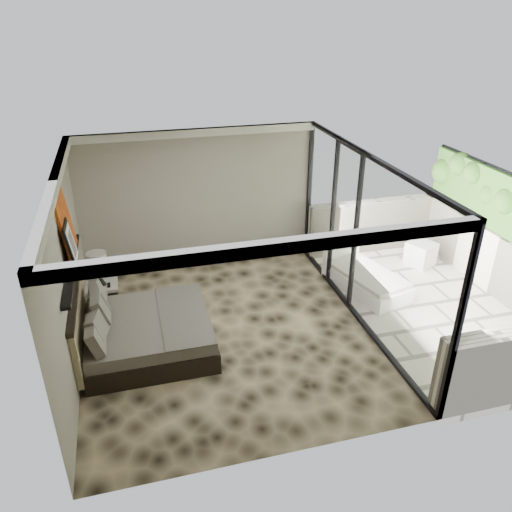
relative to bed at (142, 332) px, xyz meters
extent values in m
plane|color=black|center=(1.34, -0.01, -0.32)|extent=(5.00, 5.00, 0.00)
cube|color=silver|center=(1.34, -0.01, 2.47)|extent=(4.50, 5.00, 0.02)
cube|color=gray|center=(1.34, 2.48, 1.08)|extent=(4.50, 0.02, 2.80)
cube|color=gray|center=(-0.90, -0.01, 1.08)|extent=(0.02, 5.00, 2.80)
cube|color=white|center=(3.59, -0.01, 1.08)|extent=(0.08, 5.00, 2.80)
cube|color=beige|center=(5.09, -0.01, -0.38)|extent=(3.00, 5.00, 0.12)
cube|color=#B6AC94|center=(6.44, -0.01, 0.23)|extent=(0.30, 5.00, 1.10)
cube|color=black|center=(-0.84, 0.09, 1.18)|extent=(0.12, 2.20, 0.05)
cube|color=black|center=(0.11, 0.00, -0.16)|extent=(1.89, 1.80, 0.32)
cube|color=#544F46|center=(0.11, 0.00, 0.10)|extent=(1.83, 1.74, 0.20)
cube|color=#47433D|center=(0.65, 0.00, 0.20)|extent=(0.72, 1.78, 0.03)
cube|color=#847054|center=(-0.86, 0.00, 0.31)|extent=(0.08, 1.90, 0.90)
cube|color=black|center=(-0.57, 1.31, -0.05)|extent=(0.64, 0.64, 0.53)
cone|color=black|center=(-0.58, 1.29, 0.28)|extent=(0.19, 0.19, 0.17)
cone|color=black|center=(-0.58, 1.29, 0.45)|extent=(0.19, 0.19, 0.17)
cylinder|color=beige|center=(-0.58, 1.29, 0.68)|extent=(0.33, 0.33, 0.22)
cube|color=#B83F0F|center=(-0.86, 0.48, 1.65)|extent=(0.13, 0.90, 0.90)
cube|color=black|center=(-0.80, 0.19, 1.50)|extent=(0.11, 0.50, 0.60)
cube|color=silver|center=(5.66, 1.39, -0.08)|extent=(0.64, 0.64, 0.49)
cube|color=white|center=(4.15, 0.78, -0.18)|extent=(1.22, 1.80, 0.29)
cube|color=beige|center=(4.15, 0.78, 0.01)|extent=(1.15, 1.69, 0.08)
cube|color=white|center=(3.95, 1.52, 0.15)|extent=(0.83, 0.33, 0.36)
camera|label=1|loc=(0.07, -6.51, 4.47)|focal=35.00mm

